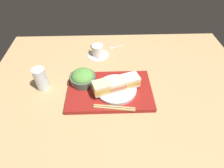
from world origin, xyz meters
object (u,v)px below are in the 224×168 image
at_px(salad_bowl, 83,77).
at_px(drinking_glass, 41,79).
at_px(sandwich_middle, 116,84).
at_px(sandwich_far, 131,80).
at_px(coffee_cup, 98,51).
at_px(sandwich_plate, 116,89).
at_px(sandwich_near, 102,87).
at_px(chopsticks_pair, 114,108).
at_px(teaspoon, 114,47).

xyz_separation_m(salad_bowl, drinking_glass, (-0.20, -0.02, 0.01)).
distance_m(sandwich_middle, sandwich_far, 0.07).
bearing_deg(sandwich_middle, salad_bowl, 157.73).
bearing_deg(coffee_cup, sandwich_plate, -73.32).
bearing_deg(sandwich_plate, sandwich_near, -162.63).
distance_m(salad_bowl, chopsticks_pair, 0.24).
height_order(salad_bowl, coffee_cup, salad_bowl).
height_order(sandwich_near, teaspoon, sandwich_near).
bearing_deg(chopsticks_pair, sandwich_near, 121.71).
xyz_separation_m(sandwich_plate, sandwich_far, (0.07, 0.02, 0.03)).
bearing_deg(drinking_glass, teaspoon, 43.77).
bearing_deg(sandwich_near, teaspoon, 80.17).
xyz_separation_m(sandwich_near, sandwich_middle, (0.07, 0.02, -0.00)).
height_order(coffee_cup, drinking_glass, drinking_glass).
xyz_separation_m(salad_bowl, coffee_cup, (0.07, 0.26, -0.02)).
xyz_separation_m(sandwich_near, salad_bowl, (-0.10, 0.09, -0.01)).
bearing_deg(sandwich_near, salad_bowl, 136.78).
distance_m(sandwich_far, coffee_cup, 0.35).
height_order(sandwich_middle, teaspoon, sandwich_middle).
bearing_deg(coffee_cup, salad_bowl, -104.56).
xyz_separation_m(sandwich_plate, sandwich_near, (-0.07, -0.02, 0.04)).
bearing_deg(chopsticks_pair, coffee_cup, 100.77).
bearing_deg(drinking_glass, sandwich_middle, -8.00).
relative_size(sandwich_far, coffee_cup, 0.73).
relative_size(sandwich_plate, salad_bowl, 1.54).
xyz_separation_m(sandwich_middle, sandwich_far, (0.07, 0.02, 0.00)).
bearing_deg(chopsticks_pair, drinking_glass, 155.24).
distance_m(chopsticks_pair, drinking_glass, 0.39).
bearing_deg(drinking_glass, sandwich_plate, -8.00).
xyz_separation_m(sandwich_near, drinking_glass, (-0.30, 0.07, -0.00)).
height_order(chopsticks_pair, teaspoon, chopsticks_pair).
distance_m(sandwich_far, chopsticks_pair, 0.16).
height_order(sandwich_far, salad_bowl, salad_bowl).
bearing_deg(sandwich_middle, chopsticks_pair, -97.43).
xyz_separation_m(sandwich_far, drinking_glass, (-0.44, 0.03, -0.00)).
bearing_deg(chopsticks_pair, salad_bowl, 130.06).
relative_size(coffee_cup, teaspoon, 1.30).
bearing_deg(drinking_glass, sandwich_near, -13.85).
distance_m(sandwich_near, salad_bowl, 0.13).
bearing_deg(drinking_glass, chopsticks_pair, -24.76).
bearing_deg(coffee_cup, drinking_glass, -134.57).
height_order(sandwich_near, salad_bowl, same).
distance_m(coffee_cup, teaspoon, 0.13).
bearing_deg(sandwich_far, drinking_glass, 176.10).
xyz_separation_m(sandwich_far, chopsticks_pair, (-0.08, -0.13, -0.04)).
relative_size(sandwich_plate, sandwich_near, 1.99).
bearing_deg(salad_bowl, coffee_cup, 75.44).
distance_m(sandwich_near, drinking_glass, 0.31).
xyz_separation_m(sandwich_plate, chopsticks_pair, (-0.01, -0.11, -0.00)).
relative_size(sandwich_plate, drinking_glass, 1.63).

